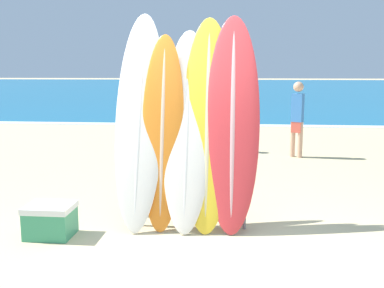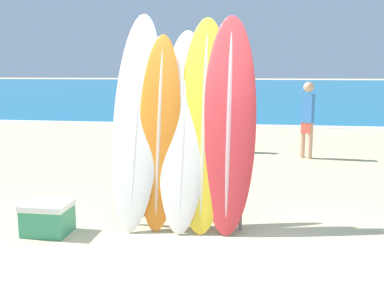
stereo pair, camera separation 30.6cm
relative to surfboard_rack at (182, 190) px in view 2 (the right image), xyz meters
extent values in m
plane|color=#CCB789|center=(0.27, -0.55, -0.44)|extent=(160.00, 160.00, 0.00)
cube|color=#146693|center=(0.27, 39.13, -0.44)|extent=(120.00, 60.00, 0.00)
cube|color=white|center=(0.27, 9.43, -0.43)|extent=(120.00, 0.60, 0.01)
cylinder|color=slate|center=(-0.67, 0.00, -0.03)|extent=(0.04, 0.04, 0.82)
cylinder|color=slate|center=(0.67, 0.00, -0.03)|extent=(0.04, 0.04, 0.82)
cylinder|color=slate|center=(0.00, 0.00, 0.35)|extent=(1.38, 0.04, 0.04)
cylinder|color=slate|center=(0.00, 0.00, -0.32)|extent=(1.38, 0.04, 0.04)
ellipsoid|color=silver|center=(-0.53, 0.10, 0.79)|extent=(0.56, 0.89, 2.45)
ellipsoid|color=silver|center=(-0.53, 0.10, 0.79)|extent=(0.10, 0.87, 2.36)
ellipsoid|color=orange|center=(-0.26, 0.04, 0.66)|extent=(0.48, 0.60, 2.19)
ellipsoid|color=beige|center=(-0.26, 0.04, 0.66)|extent=(0.09, 0.58, 2.11)
ellipsoid|color=silver|center=(0.01, 0.07, 0.68)|extent=(0.56, 0.77, 2.25)
ellipsoid|color=silver|center=(0.01, 0.07, 0.68)|extent=(0.10, 0.75, 2.16)
ellipsoid|color=yellow|center=(0.24, 0.08, 0.75)|extent=(0.58, 0.72, 2.38)
ellipsoid|color=beige|center=(0.24, 0.08, 0.75)|extent=(0.10, 0.70, 2.29)
ellipsoid|color=red|center=(0.52, 0.07, 0.76)|extent=(0.60, 0.69, 2.40)
ellipsoid|color=#D59E9F|center=(0.52, 0.07, 0.76)|extent=(0.11, 0.67, 2.31)
cylinder|color=tan|center=(1.75, 4.35, -0.08)|extent=(0.10, 0.10, 0.73)
cylinder|color=tan|center=(1.89, 4.28, -0.08)|extent=(0.10, 0.10, 0.73)
cube|color=#CC4C3D|center=(1.82, 4.31, 0.18)|extent=(0.24, 0.21, 0.22)
cube|color=#3370BC|center=(1.82, 4.31, 0.58)|extent=(0.26, 0.23, 0.57)
sphere|color=tan|center=(1.82, 4.31, 1.00)|extent=(0.21, 0.21, 0.21)
cylinder|color=#846047|center=(-0.07, 4.85, -0.06)|extent=(0.11, 0.11, 0.77)
cylinder|color=#846047|center=(-0.22, 4.78, -0.06)|extent=(0.11, 0.11, 0.77)
cube|color=#478466|center=(-0.15, 4.82, 0.21)|extent=(0.25, 0.21, 0.23)
cube|color=#3370BC|center=(-0.15, 4.82, 0.63)|extent=(0.27, 0.23, 0.60)
sphere|color=#846047|center=(-0.15, 4.82, 1.07)|extent=(0.22, 0.22, 0.22)
cube|color=#389366|center=(-1.42, -0.42, -0.30)|extent=(0.48, 0.40, 0.29)
cube|color=white|center=(-1.42, -0.42, -0.12)|extent=(0.50, 0.42, 0.06)
camera|label=1|loc=(0.54, -4.90, 1.36)|focal=42.00mm
camera|label=2|loc=(0.84, -4.87, 1.36)|focal=42.00mm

